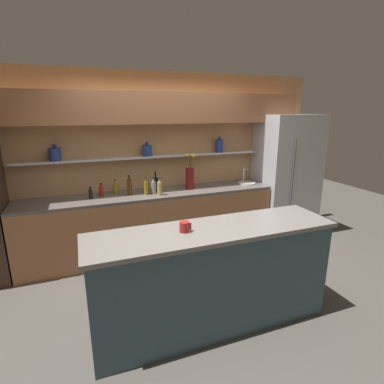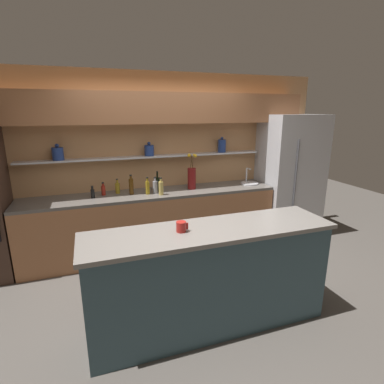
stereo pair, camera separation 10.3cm
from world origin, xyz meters
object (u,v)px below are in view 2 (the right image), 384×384
at_px(coffee_mug, 181,227).
at_px(bottle_spirit_5, 155,187).
at_px(flower_vase, 192,177).
at_px(sink_fixture, 249,182).
at_px(bottle_spirit_7, 131,186).
at_px(refrigerator, 290,176).
at_px(bottle_oil_4, 148,187).
at_px(bottle_oil_1, 118,188).
at_px(bottle_spirit_3, 161,188).
at_px(bottle_sauce_6, 93,193).
at_px(bottle_sauce_2, 103,190).
at_px(bottle_wine_0, 158,184).

bearing_deg(coffee_mug, bottle_spirit_5, 85.42).
relative_size(flower_vase, bottle_spirit_5, 2.25).
xyz_separation_m(flower_vase, sink_fixture, (0.97, -0.01, -0.15)).
bearing_deg(bottle_spirit_5, bottle_spirit_7, 171.09).
bearing_deg(refrigerator, bottle_oil_4, -179.46).
distance_m(bottle_oil_1, bottle_spirit_7, 0.22).
height_order(refrigerator, bottle_oil_4, refrigerator).
distance_m(bottle_spirit_3, bottle_sauce_6, 0.92).
xyz_separation_m(bottle_oil_4, bottle_spirit_7, (-0.22, 0.07, 0.02)).
bearing_deg(bottle_spirit_3, refrigerator, 3.00).
bearing_deg(sink_fixture, bottle_sauce_2, 177.78).
xyz_separation_m(bottle_oil_1, bottle_spirit_7, (0.18, -0.12, 0.04)).
distance_m(bottle_wine_0, bottle_oil_1, 0.57).
xyz_separation_m(bottle_oil_4, coffee_mug, (-0.02, -1.67, 0.05)).
xyz_separation_m(bottle_spirit_5, bottle_spirit_7, (-0.33, 0.05, 0.02)).
height_order(bottle_wine_0, bottle_sauce_6, bottle_wine_0).
distance_m(sink_fixture, bottle_oil_4, 1.66).
relative_size(bottle_oil_1, bottle_spirit_5, 0.90).
height_order(bottle_spirit_3, bottle_spirit_7, bottle_spirit_7).
xyz_separation_m(flower_vase, bottle_sauce_6, (-1.42, -0.02, -0.11)).
height_order(flower_vase, bottle_spirit_7, flower_vase).
xyz_separation_m(flower_vase, bottle_oil_4, (-0.68, -0.08, -0.08)).
distance_m(bottle_oil_4, bottle_spirit_5, 0.11).
bearing_deg(bottle_oil_1, bottle_wine_0, -2.94).
bearing_deg(refrigerator, bottle_sauce_2, 177.38).
bearing_deg(bottle_wine_0, bottle_sauce_6, -174.04).
bearing_deg(bottle_wine_0, bottle_spirit_7, -167.66).
bearing_deg(bottle_oil_4, bottle_wine_0, 41.18).
bearing_deg(bottle_sauce_6, bottle_sauce_2, 34.52).
distance_m(bottle_sauce_2, bottle_sauce_6, 0.17).
bearing_deg(refrigerator, bottle_oil_1, 176.67).
distance_m(bottle_spirit_5, coffee_mug, 1.69).
bearing_deg(bottle_spirit_3, sink_fixture, 6.35).
bearing_deg(bottle_spirit_3, bottle_oil_1, 153.82).
bearing_deg(bottle_oil_1, bottle_oil_4, -25.03).
bearing_deg(bottle_oil_4, bottle_spirit_5, 8.78).
bearing_deg(bottle_oil_4, bottle_spirit_3, -28.75).
bearing_deg(bottle_oil_4, flower_vase, 6.92).
distance_m(sink_fixture, bottle_spirit_7, 1.87).
distance_m(flower_vase, bottle_spirit_5, 0.58).
bearing_deg(bottle_spirit_7, bottle_spirit_3, -22.78).
bearing_deg(bottle_wine_0, coffee_mug, -96.25).
height_order(bottle_sauce_6, coffee_mug, coffee_mug).
bearing_deg(bottle_oil_4, coffee_mug, -90.80).
bearing_deg(sink_fixture, bottle_spirit_5, -177.99).
bearing_deg(bottle_oil_1, bottle_spirit_3, -26.18).
relative_size(bottle_oil_1, bottle_spirit_7, 0.75).
relative_size(sink_fixture, bottle_sauce_6, 1.68).
bearing_deg(flower_vase, bottle_spirit_3, -160.99).
relative_size(bottle_wine_0, bottle_oil_1, 1.36).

